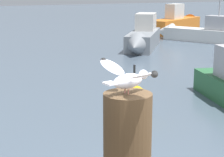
{
  "coord_description": "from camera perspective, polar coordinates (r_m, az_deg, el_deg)",
  "views": [
    {
      "loc": [
        -2.1,
        -2.83,
        3.0
      ],
      "look_at": [
        -0.92,
        -0.28,
        2.35
      ],
      "focal_mm": 64.7,
      "sensor_mm": 36.0,
      "label": 1
    }
  ],
  "objects": [
    {
      "name": "boat_grey",
      "position": [
        19.64,
        4.35,
        5.81
      ],
      "size": [
        4.05,
        4.86,
        1.73
      ],
      "color": "gray",
      "rests_on": "ground_plane"
    },
    {
      "name": "boat_white",
      "position": [
        22.8,
        12.37,
        6.27
      ],
      "size": [
        3.63,
        5.56,
        3.74
      ],
      "color": "silver",
      "rests_on": "ground_plane"
    },
    {
      "name": "channel_buoy",
      "position": [
        8.95,
        3.13,
        -3.41
      ],
      "size": [
        0.56,
        0.56,
        1.33
      ],
      "color": "yellow",
      "rests_on": "ground_plane"
    },
    {
      "name": "seagull",
      "position": [
        2.65,
        2.34,
        0.22
      ],
      "size": [
        0.39,
        0.58,
        0.2
      ],
      "color": "#C66F60",
      "rests_on": "mooring_post"
    },
    {
      "name": "boat_orange",
      "position": [
        27.16,
        9.37,
        7.7
      ],
      "size": [
        5.7,
        3.93,
        1.92
      ],
      "color": "orange",
      "rests_on": "ground_plane"
    }
  ]
}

